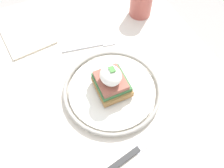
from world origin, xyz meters
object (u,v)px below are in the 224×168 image
at_px(knife, 135,151).
at_px(napkin, 28,36).
at_px(sandwich, 111,82).
at_px(fork, 92,46).
at_px(cup, 141,2).
at_px(plate, 112,90).

relative_size(knife, napkin, 1.50).
bearing_deg(sandwich, knife, -5.09).
bearing_deg(sandwich, fork, 176.35).
distance_m(knife, napkin, 0.45).
height_order(cup, napkin, cup).
bearing_deg(plate, napkin, -150.96).
bearing_deg(napkin, knife, 17.53).
height_order(fork, knife, knife).
bearing_deg(plate, knife, -5.65).
height_order(sandwich, napkin, sandwich).
bearing_deg(knife, cup, 150.81).
xyz_separation_m(fork, knife, (0.32, -0.02, 0.00)).
height_order(sandwich, fork, sandwich).
bearing_deg(plate, fork, 176.89).
distance_m(plate, knife, 0.16).
bearing_deg(napkin, sandwich, 28.85).
relative_size(plate, napkin, 1.80).
xyz_separation_m(plate, napkin, (-0.27, -0.15, -0.00)).
relative_size(sandwich, napkin, 0.63).
xyz_separation_m(plate, knife, (0.16, -0.02, -0.01)).
bearing_deg(knife, sandwich, 174.91).
bearing_deg(knife, plate, 174.35).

